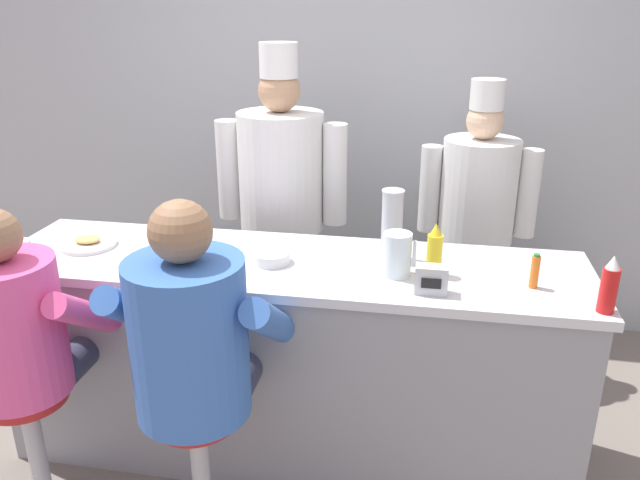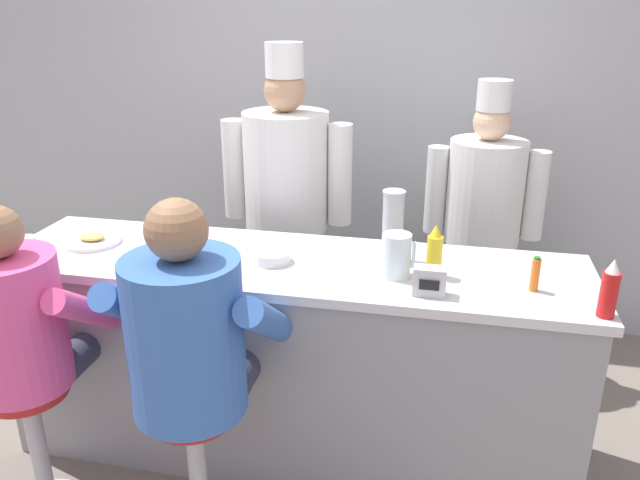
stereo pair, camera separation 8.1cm
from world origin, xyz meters
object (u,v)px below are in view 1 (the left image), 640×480
(breakfast_plate, at_px, (88,243))
(water_pitcher_clear, at_px, (397,254))
(cereal_bowl, at_px, (271,257))
(diner_seated_blue, at_px, (194,343))
(mustard_bottle_yellow, at_px, (435,251))
(coffee_mug_white, at_px, (23,251))
(cook_in_whites_far, at_px, (476,215))
(cook_in_whites_near, at_px, (282,199))
(napkin_dispenser_chrome, at_px, (431,280))
(ketchup_bottle_red, at_px, (609,286))
(cup_stack_steel, at_px, (392,225))
(diner_seated_pink, at_px, (19,335))
(hot_sauce_bottle_orange, at_px, (535,272))

(breakfast_plate, bearing_deg, water_pitcher_clear, -3.01)
(cereal_bowl, bearing_deg, breakfast_plate, 177.48)
(breakfast_plate, xyz_separation_m, diner_seated_blue, (0.72, -0.58, -0.12))
(mustard_bottle_yellow, height_order, coffee_mug_white, mustard_bottle_yellow)
(cook_in_whites_far, bearing_deg, cook_in_whites_near, -168.06)
(cereal_bowl, bearing_deg, coffee_mug_white, -170.51)
(cereal_bowl, xyz_separation_m, diner_seated_blue, (-0.15, -0.54, -0.13))
(napkin_dispenser_chrome, bearing_deg, ketchup_bottle_red, -4.27)
(cup_stack_steel, bearing_deg, cook_in_whites_near, 134.37)
(diner_seated_blue, bearing_deg, cup_stack_steel, 45.73)
(diner_seated_blue, bearing_deg, cook_in_whites_far, 55.38)
(diner_seated_pink, distance_m, cook_in_whites_far, 2.37)
(mustard_bottle_yellow, bearing_deg, breakfast_plate, 178.43)
(mustard_bottle_yellow, relative_size, water_pitcher_clear, 1.22)
(hot_sauce_bottle_orange, distance_m, cereal_bowl, 1.08)
(breakfast_plate, height_order, cook_in_whites_far, cook_in_whites_far)
(cereal_bowl, bearing_deg, diner_seated_blue, -106.04)
(cereal_bowl, distance_m, diner_seated_pink, 1.03)
(hot_sauce_bottle_orange, relative_size, cook_in_whites_near, 0.08)
(hot_sauce_bottle_orange, xyz_separation_m, breakfast_plate, (-1.96, 0.10, -0.05))
(breakfast_plate, height_order, cereal_bowl, same)
(breakfast_plate, distance_m, cup_stack_steel, 1.39)
(mustard_bottle_yellow, xyz_separation_m, cook_in_whites_near, (-0.83, 0.80, -0.07))
(cook_in_whites_near, xyz_separation_m, cook_in_whites_far, (1.07, 0.23, -0.10))
(hot_sauce_bottle_orange, xyz_separation_m, cook_in_whites_near, (-1.22, 0.86, -0.04))
(cereal_bowl, height_order, cook_in_whites_near, cook_in_whites_near)
(cook_in_whites_near, bearing_deg, breakfast_plate, -134.13)
(diner_seated_pink, relative_size, cook_in_whites_near, 0.74)
(coffee_mug_white, relative_size, diner_seated_pink, 0.10)
(cereal_bowl, relative_size, cook_in_whites_far, 0.10)
(ketchup_bottle_red, distance_m, mustard_bottle_yellow, 0.66)
(breakfast_plate, relative_size, coffee_mug_white, 1.93)
(ketchup_bottle_red, distance_m, breakfast_plate, 2.20)
(cook_in_whites_far, bearing_deg, napkin_dispenser_chrome, -101.39)
(hot_sauce_bottle_orange, height_order, water_pitcher_clear, water_pitcher_clear)
(hot_sauce_bottle_orange, xyz_separation_m, diner_seated_pink, (-1.94, -0.48, -0.20))
(coffee_mug_white, bearing_deg, hot_sauce_bottle_orange, 3.10)
(mustard_bottle_yellow, relative_size, breakfast_plate, 0.87)
(ketchup_bottle_red, bearing_deg, coffee_mug_white, 178.76)
(breakfast_plate, height_order, diner_seated_blue, diner_seated_blue)
(water_pitcher_clear, height_order, cereal_bowl, water_pitcher_clear)
(ketchup_bottle_red, bearing_deg, cereal_bowl, 170.10)
(hot_sauce_bottle_orange, bearing_deg, cup_stack_steel, 161.07)
(ketchup_bottle_red, xyz_separation_m, breakfast_plate, (-2.19, 0.27, -0.09))
(hot_sauce_bottle_orange, relative_size, cup_stack_steel, 0.46)
(cook_in_whites_far, bearing_deg, breakfast_plate, -151.37)
(water_pitcher_clear, bearing_deg, hot_sauce_bottle_orange, -2.68)
(hot_sauce_bottle_orange, xyz_separation_m, cereal_bowl, (-1.08, 0.06, -0.04))
(cup_stack_steel, bearing_deg, breakfast_plate, -175.98)
(ketchup_bottle_red, xyz_separation_m, water_pitcher_clear, (-0.77, 0.19, -0.01))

